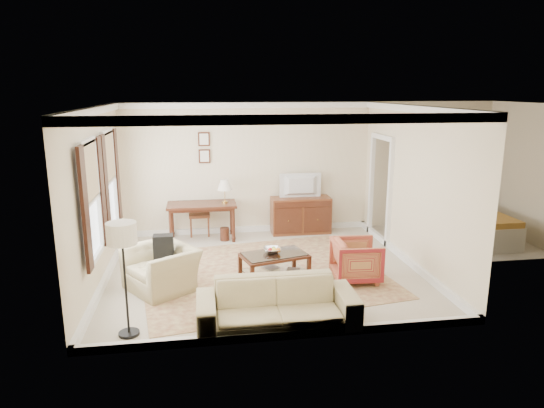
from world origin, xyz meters
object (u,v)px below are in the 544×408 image
object	(u,v)px
coffee_table	(274,260)
sideboard	(301,215)
club_armchair	(161,262)
sofa	(277,296)
writing_desk	(202,208)
tv	(301,178)
striped_armchair	(356,258)

from	to	relation	value
coffee_table	sideboard	bearing A→B (deg)	68.92
club_armchair	sofa	bearing A→B (deg)	13.06
writing_desk	club_armchair	distance (m)	2.69
sofa	club_armchair	bearing A→B (deg)	137.82
club_armchair	sofa	size ratio (longest dim) A/B	0.49
club_armchair	sofa	distance (m)	2.24
tv	club_armchair	size ratio (longest dim) A/B	0.82
tv	club_armchair	world-z (taller)	tv
tv	striped_armchair	xyz separation A→B (m)	(0.34, -2.88, -0.87)
tv	club_armchair	distance (m)	4.07
striped_armchair	club_armchair	distance (m)	3.24
tv	striped_armchair	bearing A→B (deg)	96.82
writing_desk	sideboard	distance (m)	2.22
tv	club_armchair	xyz separation A→B (m)	(-2.89, -2.75, -0.79)
writing_desk	sofa	distance (m)	4.23
coffee_table	club_armchair	world-z (taller)	club_armchair
sideboard	tv	distance (m)	0.85
sideboard	sofa	size ratio (longest dim) A/B	0.60
coffee_table	striped_armchair	xyz separation A→B (m)	(1.36, -0.26, 0.04)
writing_desk	sofa	size ratio (longest dim) A/B	0.67
sideboard	tv	xyz separation A→B (m)	(0.00, -0.02, 0.85)
writing_desk	coffee_table	xyz separation A→B (m)	(1.18, -2.47, -0.33)
striped_armchair	sofa	bearing A→B (deg)	134.97
sideboard	club_armchair	bearing A→B (deg)	-136.17
striped_armchair	sideboard	bearing A→B (deg)	10.52
sideboard	coffee_table	bearing A→B (deg)	-111.08
tv	striped_armchair	world-z (taller)	tv
tv	coffee_table	world-z (taller)	tv
coffee_table	sofa	distance (m)	1.66
coffee_table	tv	bearing A→B (deg)	68.77
writing_desk	sideboard	xyz separation A→B (m)	(2.20, 0.18, -0.28)
tv	club_armchair	bearing A→B (deg)	43.62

